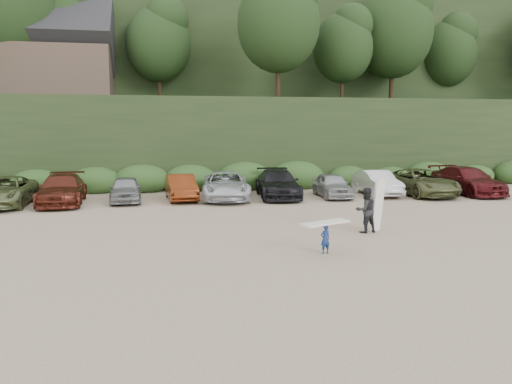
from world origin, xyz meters
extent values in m
plane|color=tan|center=(0.00, 0.00, 0.00)|extent=(120.00, 120.00, 0.00)
cube|color=black|center=(0.00, 22.00, 3.00)|extent=(80.00, 14.00, 6.00)
cube|color=black|center=(0.00, 40.00, 8.00)|extent=(90.00, 30.00, 16.00)
ellipsoid|color=black|center=(0.00, 22.00, 11.00)|extent=(66.00, 12.00, 10.00)
cube|color=#2B491E|center=(-0.55, 14.50, 0.60)|extent=(46.20, 2.00, 1.20)
cube|color=brown|center=(-12.00, 24.00, 8.00)|extent=(8.00, 6.00, 4.00)
imported|color=#5C683C|center=(-12.29, 9.67, 0.76)|extent=(2.65, 5.50, 1.51)
imported|color=#501D12|center=(-9.49, 9.84, 0.78)|extent=(2.51, 5.50, 1.56)
imported|color=gray|center=(-6.29, 10.08, 0.69)|extent=(1.83, 4.12, 1.38)
imported|color=maroon|center=(-3.32, 10.28, 0.70)|extent=(1.81, 4.35, 1.40)
imported|color=silver|center=(-0.86, 10.06, 0.77)|extent=(3.02, 5.74, 1.54)
imported|color=black|center=(2.16, 10.23, 0.79)|extent=(2.67, 5.62, 1.58)
imported|color=#9C9CA1|center=(5.27, 9.79, 0.70)|extent=(1.83, 4.16, 1.39)
imported|color=silver|center=(8.17, 10.13, 0.74)|extent=(1.62, 4.49, 1.47)
imported|color=#525832|center=(10.72, 9.64, 0.77)|extent=(2.81, 5.67, 1.55)
imported|color=#4D1114|center=(13.75, 9.63, 0.81)|extent=(2.53, 5.69, 1.62)
imported|color=navy|center=(0.76, -2.57, 0.47)|extent=(0.39, 0.31, 0.94)
cube|color=silver|center=(0.76, -2.57, 1.00)|extent=(1.76, 1.15, 0.07)
imported|color=black|center=(3.29, 0.23, 0.87)|extent=(0.96, 0.82, 1.73)
cube|color=white|center=(3.84, 0.35, 1.02)|extent=(0.64, 0.56, 2.04)
camera|label=1|loc=(-4.22, -17.43, 3.99)|focal=35.00mm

